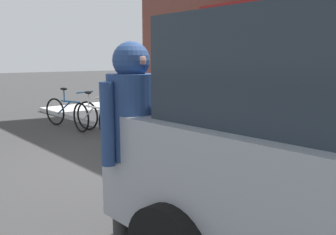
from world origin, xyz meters
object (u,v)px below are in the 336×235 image
touring_motorcycle (145,123)px  second_bicycle_by_cafe (70,112)px  parked_bicycle (94,119)px  sandwich_board_sign (193,107)px  pedestrian_walking (133,126)px

touring_motorcycle → second_bicycle_by_cafe: bearing=173.7°
parked_bicycle → sandwich_board_sign: sandwich_board_sign is taller
touring_motorcycle → parked_bicycle: (-2.06, 0.29, -0.23)m
touring_motorcycle → pedestrian_walking: bearing=-40.7°
second_bicycle_by_cafe → sandwich_board_sign: bearing=33.2°
parked_bicycle → pedestrian_walking: 4.49m
touring_motorcycle → sandwich_board_sign: (-0.81, 1.93, -0.01)m
sandwich_board_sign → pedestrian_walking: bearing=-52.6°
pedestrian_walking → sandwich_board_sign: pedestrian_walking is taller
touring_motorcycle → second_bicycle_by_cafe: 3.25m
parked_bicycle → second_bicycle_by_cafe: bearing=176.6°
pedestrian_walking → sandwich_board_sign: bearing=127.4°
touring_motorcycle → pedestrian_walking: 2.59m
pedestrian_walking → parked_bicycle: bearing=154.0°
touring_motorcycle → sandwich_board_sign: touring_motorcycle is taller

